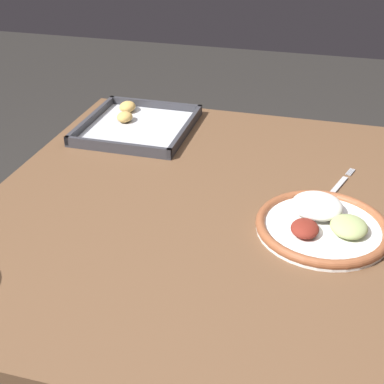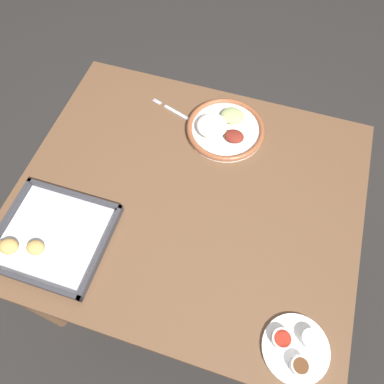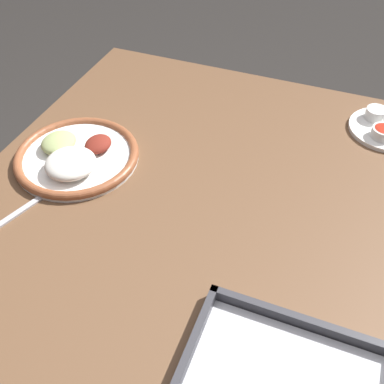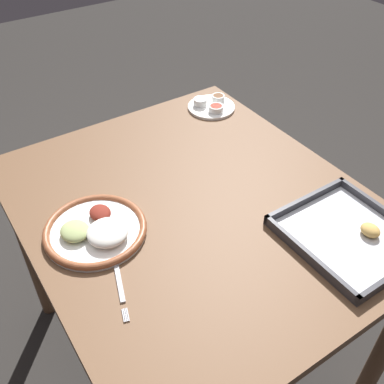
# 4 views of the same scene
# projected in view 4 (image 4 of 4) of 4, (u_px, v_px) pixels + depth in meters

# --- Properties ---
(ground_plane) EXTENTS (8.00, 8.00, 0.00)m
(ground_plane) POSITION_uv_depth(u_px,v_px,m) (194.00, 346.00, 1.79)
(ground_plane) COLOR #282623
(dining_table) EXTENTS (1.09, 0.93, 0.78)m
(dining_table) POSITION_uv_depth(u_px,v_px,m) (194.00, 231.00, 1.36)
(dining_table) COLOR brown
(dining_table) RESTS_ON ground_plane
(dinner_plate) EXTENTS (0.28, 0.28, 0.05)m
(dinner_plate) POSITION_uv_depth(u_px,v_px,m) (96.00, 230.00, 1.18)
(dinner_plate) COLOR white
(dinner_plate) RESTS_ON dining_table
(fork) EXTENTS (0.22, 0.08, 0.00)m
(fork) POSITION_uv_depth(u_px,v_px,m) (119.00, 278.00, 1.08)
(fork) COLOR #B2B2B7
(fork) RESTS_ON dining_table
(saucer_plate) EXTENTS (0.18, 0.18, 0.04)m
(saucer_plate) POSITION_uv_depth(u_px,v_px,m) (211.00, 105.00, 1.68)
(saucer_plate) COLOR white
(saucer_plate) RESTS_ON dining_table
(baking_tray) EXTENTS (0.33, 0.30, 0.04)m
(baking_tray) POSITION_uv_depth(u_px,v_px,m) (354.00, 236.00, 1.17)
(baking_tray) COLOR #333338
(baking_tray) RESTS_ON dining_table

